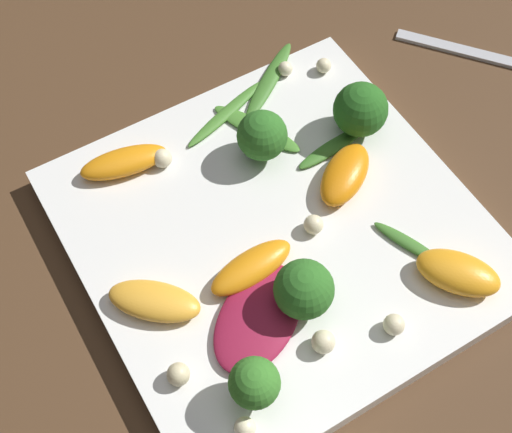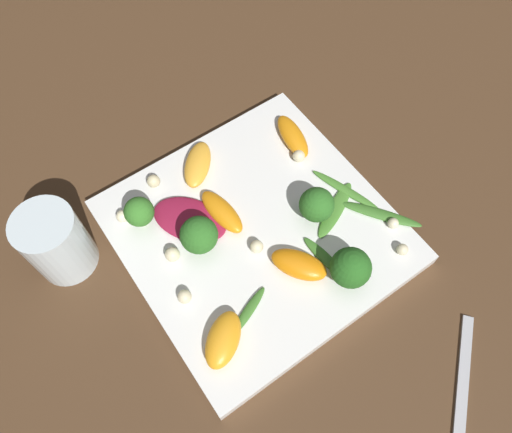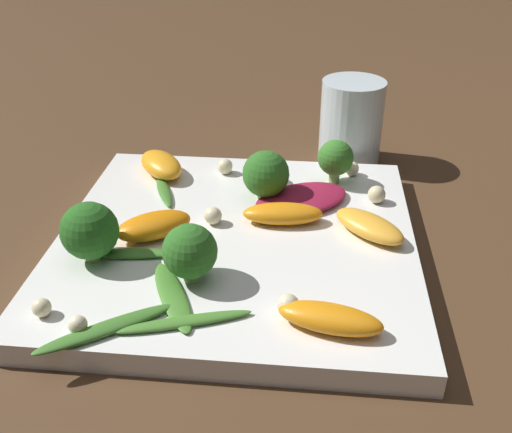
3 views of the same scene
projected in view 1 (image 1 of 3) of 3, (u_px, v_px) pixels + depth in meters
ground_plane at (277, 240)px, 0.55m from camera, size 2.40×2.40×0.00m
plate at (278, 233)px, 0.54m from camera, size 0.29×0.29×0.02m
radicchio_leaf_0 at (258, 317)px, 0.49m from camera, size 0.10×0.09×0.01m
orange_segment_0 at (458, 273)px, 0.50m from camera, size 0.06×0.07×0.02m
orange_segment_1 at (124, 162)px, 0.55m from camera, size 0.07×0.04×0.02m
orange_segment_2 at (154, 301)px, 0.49m from camera, size 0.07×0.07×0.02m
orange_segment_3 at (345, 174)px, 0.54m from camera, size 0.07×0.06×0.02m
orange_segment_4 at (251, 267)px, 0.50m from camera, size 0.07×0.03×0.02m
broccoli_floret_0 at (254, 383)px, 0.44m from camera, size 0.03×0.03×0.04m
broccoli_floret_1 at (360, 110)px, 0.56m from camera, size 0.04×0.04×0.05m
broccoli_floret_2 at (262, 136)px, 0.55m from camera, size 0.04×0.04×0.04m
broccoli_floret_3 at (304, 290)px, 0.48m from camera, size 0.04×0.04×0.05m
arugula_sprig_0 at (257, 128)px, 0.58m from camera, size 0.05×0.08×0.00m
arugula_sprig_1 at (410, 244)px, 0.52m from camera, size 0.03×0.06×0.01m
arugula_sprig_2 at (226, 113)px, 0.58m from camera, size 0.09×0.04×0.00m
arugula_sprig_3 at (269, 81)px, 0.60m from camera, size 0.08×0.07×0.01m
arugula_sprig_4 at (333, 147)px, 0.57m from camera, size 0.07×0.02×0.01m
macadamia_nut_0 at (314, 224)px, 0.52m from camera, size 0.01×0.01×0.01m
macadamia_nut_1 at (162, 158)px, 0.55m from camera, size 0.02×0.02×0.02m
macadamia_nut_2 at (245, 428)px, 0.45m from camera, size 0.01×0.01×0.01m
macadamia_nut_3 at (394, 325)px, 0.48m from camera, size 0.01×0.01×0.01m
macadamia_nut_4 at (285, 69)px, 0.61m from camera, size 0.01×0.01×0.01m
macadamia_nut_5 at (178, 374)px, 0.46m from camera, size 0.02×0.02×0.02m
macadamia_nut_6 at (324, 66)px, 0.61m from camera, size 0.01×0.01×0.01m
macadamia_nut_7 at (323, 342)px, 0.48m from camera, size 0.02×0.02×0.02m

